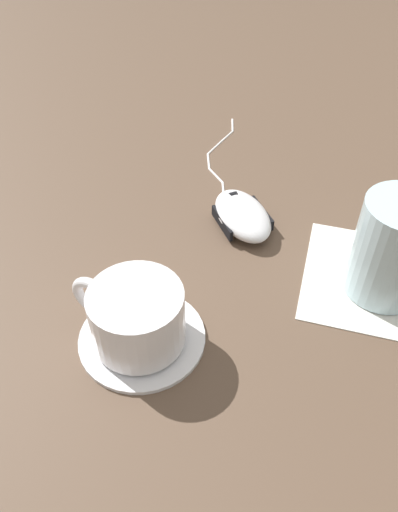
{
  "coord_description": "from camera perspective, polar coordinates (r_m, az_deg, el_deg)",
  "views": [
    {
      "loc": [
        0.37,
        -0.0,
        0.39
      ],
      "look_at": [
        0.01,
        -0.11,
        0.03
      ],
      "focal_mm": 35.0,
      "sensor_mm": 36.0,
      "label": 1
    }
  ],
  "objects": [
    {
      "name": "napkin_under_glass",
      "position": [
        0.57,
        19.83,
        -2.65
      ],
      "size": [
        0.16,
        0.16,
        0.0
      ],
      "primitive_type": "cube",
      "rotation": [
        0.0,
        0.0,
        0.01
      ],
      "color": "silver",
      "rests_on": "ground"
    },
    {
      "name": "coffee_cup",
      "position": [
        0.46,
        -7.11,
        -6.84
      ],
      "size": [
        0.09,
        0.11,
        0.06
      ],
      "color": "white",
      "rests_on": "saucer"
    },
    {
      "name": "computer_mouse",
      "position": [
        0.6,
        5.12,
        4.64
      ],
      "size": [
        0.11,
        0.11,
        0.03
      ],
      "color": "silver",
      "rests_on": "ground"
    },
    {
      "name": "drinking_glass",
      "position": [
        0.53,
        21.55,
        0.74
      ],
      "size": [
        0.08,
        0.08,
        0.11
      ],
      "primitive_type": "cylinder",
      "color": "silver",
      "rests_on": "napkin_under_glass"
    },
    {
      "name": "ground_plane",
      "position": [
        0.54,
        11.44,
        -3.89
      ],
      "size": [
        3.0,
        3.0,
        0.0
      ],
      "primitive_type": "plane",
      "color": "brown"
    },
    {
      "name": "saucer",
      "position": [
        0.49,
        -6.36,
        -9.15
      ],
      "size": [
        0.12,
        0.12,
        0.01
      ],
      "primitive_type": "cylinder",
      "color": "white",
      "rests_on": "ground"
    },
    {
      "name": "mouse_cable",
      "position": [
        0.73,
        2.6,
        11.52
      ],
      "size": [
        0.21,
        0.05,
        0.0
      ],
      "color": "white",
      "rests_on": "ground"
    }
  ]
}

